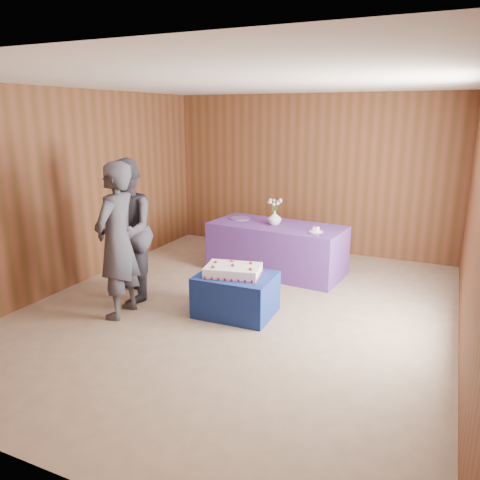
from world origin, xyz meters
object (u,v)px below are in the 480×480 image
Objects in this scene: sheet_cake at (233,270)px; serving_table at (277,249)px; cake_table at (236,294)px; guest_left at (117,241)px; guest_right at (125,231)px; vase at (275,218)px.

serving_table is at bearing 80.74° from sheet_cake.
guest_left reaches higher than cake_table.
guest_left is at bearing -11.94° from guest_right.
sheet_cake reaches higher than cake_table.
vase is (-0.13, 1.65, 0.60)m from cake_table.
sheet_cake is 1.49m from guest_right.
cake_table is 4.29× the size of vase.
cake_table is 0.45× the size of serving_table.
sheet_cake is 1.70m from vase.
serving_table is 1.70m from sheet_cake.
serving_table is 9.54× the size of vase.
vase is at bearing 146.95° from guest_left.
guest_right reaches higher than vase.
guest_right is at bearing -175.19° from cake_table.
serving_table is at bearing 104.66° from guest_right.
vase is (-0.10, 1.67, 0.30)m from sheet_cake.
vase is at bearing -152.69° from serving_table.
guest_left reaches higher than vase.
guest_left reaches higher than guest_right.
serving_table is 1.09× the size of guest_right.
guest_right is (-1.44, -0.14, 0.36)m from sheet_cake.
vase is at bearing 82.02° from sheet_cake.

